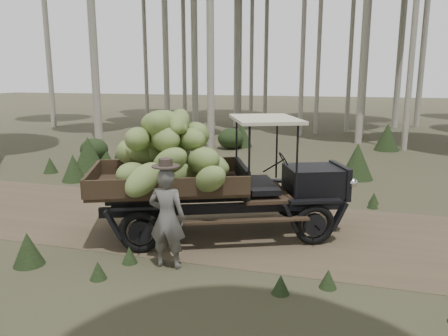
# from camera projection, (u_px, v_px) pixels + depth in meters

# --- Properties ---
(ground) EXTENTS (120.00, 120.00, 0.00)m
(ground) POSITION_uv_depth(u_px,v_px,m) (314.00, 235.00, 8.84)
(ground) COLOR #473D2B
(ground) RESTS_ON ground
(dirt_track) EXTENTS (70.00, 4.00, 0.01)m
(dirt_track) POSITION_uv_depth(u_px,v_px,m) (314.00, 235.00, 8.84)
(dirt_track) COLOR brown
(dirt_track) RESTS_ON ground
(banana_truck) EXTENTS (5.33, 3.65, 2.63)m
(banana_truck) POSITION_uv_depth(u_px,v_px,m) (194.00, 161.00, 8.59)
(banana_truck) COLOR black
(banana_truck) RESTS_ON ground
(farmer) EXTENTS (0.64, 0.47, 1.86)m
(farmer) POSITION_uv_depth(u_px,v_px,m) (167.00, 217.00, 7.19)
(farmer) COLOR #585651
(farmer) RESTS_ON ground
(undergrowth) EXTENTS (23.16, 23.38, 1.35)m
(undergrowth) POSITION_uv_depth(u_px,v_px,m) (138.00, 199.00, 9.45)
(undergrowth) COLOR #233319
(undergrowth) RESTS_ON ground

